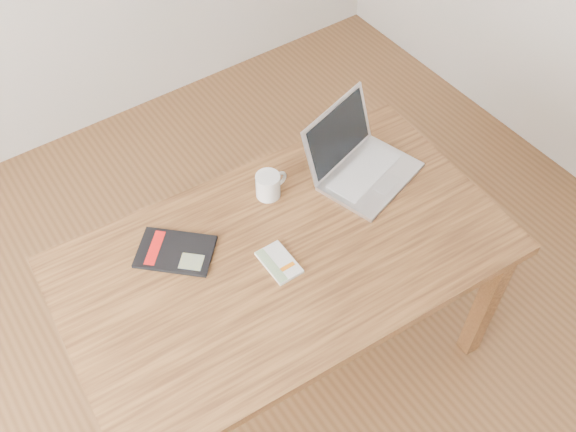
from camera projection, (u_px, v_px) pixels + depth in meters
room at (255, 182)px, 1.58m from camera, size 4.04×4.04×2.70m
desk at (286, 267)px, 2.26m from camera, size 1.58×0.96×0.75m
white_guidebook at (279, 263)px, 2.15m from camera, size 0.10×0.16×0.01m
black_guidebook at (175, 252)px, 2.18m from camera, size 0.30×0.30×0.01m
laptop at (359, 161)px, 2.39m from camera, size 0.44×0.41×0.25m
coffee_mug at (269, 185)px, 2.32m from camera, size 0.13×0.09×0.10m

